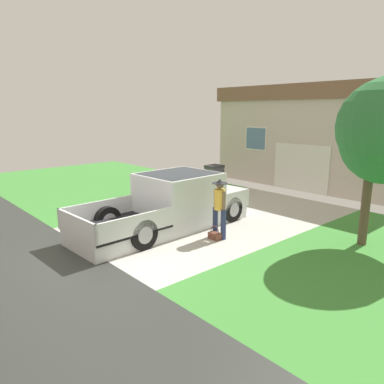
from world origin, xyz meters
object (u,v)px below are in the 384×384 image
object	(u,v)px
house_with_garage	(327,135)
wheeled_trash_bin	(214,177)
pickup_truck	(175,203)
person_with_hat	(220,205)
handbag	(215,235)

from	to	relation	value
house_with_garage	wheeled_trash_bin	distance (m)	6.13
pickup_truck	person_with_hat	bearing A→B (deg)	6.98
person_with_hat	wheeled_trash_bin	bearing A→B (deg)	-39.80
handbag	wheeled_trash_bin	xyz separation A→B (m)	(-4.47, 4.45, 0.50)
handbag	wheeled_trash_bin	world-z (taller)	wheeled_trash_bin
person_with_hat	house_with_garage	xyz separation A→B (m)	(-2.20, 9.70, 1.39)
house_with_garage	wheeled_trash_bin	bearing A→B (deg)	-112.51
pickup_truck	handbag	xyz separation A→B (m)	(1.61, 0.07, -0.62)
wheeled_trash_bin	handbag	bearing A→B (deg)	-44.91
person_with_hat	handbag	size ratio (longest dim) A/B	4.27
handbag	house_with_garage	distance (m)	10.37
person_with_hat	handbag	bearing A→B (deg)	98.39
handbag	house_with_garage	world-z (taller)	house_with_garage
handbag	house_with_garage	xyz separation A→B (m)	(-2.21, 9.89, 2.21)
pickup_truck	handbag	size ratio (longest dim) A/B	14.51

